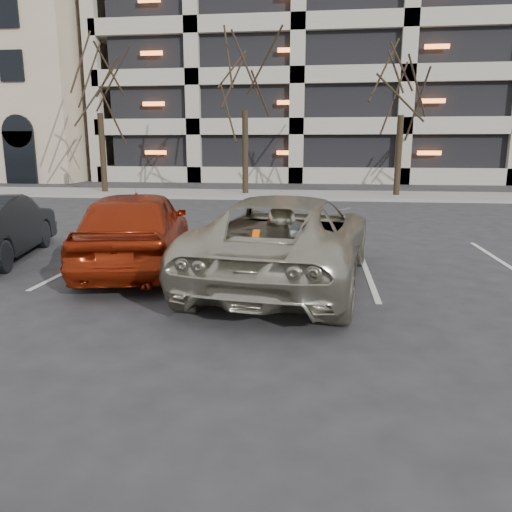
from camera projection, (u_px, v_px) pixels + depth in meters
name	position (u px, v px, depth m)	size (l,w,h in m)	color
ground	(287.00, 295.00, 7.90)	(140.00, 140.00, 0.00)	#28282B
sidewalk	(309.00, 195.00, 23.39)	(80.00, 4.00, 0.12)	gray
stall_lines	(226.00, 260.00, 10.30)	(16.90, 5.20, 0.00)	silver
parking_garage	(478.00, 51.00, 37.23)	(52.00, 20.00, 19.00)	black
tree_a	(97.00, 61.00, 23.28)	(3.76, 3.76, 8.54)	black
tree_b	(245.00, 56.00, 22.41)	(3.82, 3.82, 8.68)	black
tree_c	(404.00, 62.00, 21.65)	(3.57, 3.57, 8.11)	black
parking_meter	(301.00, 247.00, 6.83)	(0.32, 0.13, 1.25)	black
suv_silver	(287.00, 239.00, 8.53)	(3.18, 5.73, 1.52)	#B5B09A
car_red	(136.00, 229.00, 9.48)	(1.83, 4.55, 1.55)	maroon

